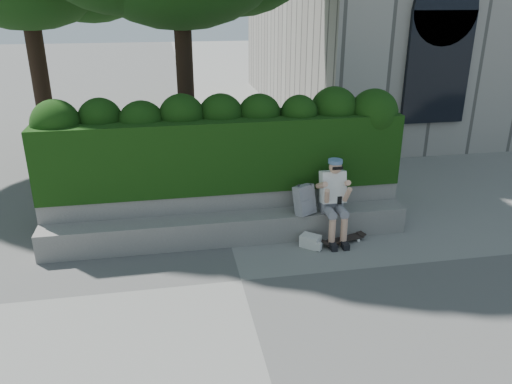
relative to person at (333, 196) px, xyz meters
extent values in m
plane|color=slate|center=(-1.70, -1.07, -0.75)|extent=(80.00, 80.00, 0.00)
cube|color=gray|center=(-1.70, 0.18, -0.53)|extent=(6.00, 0.45, 0.45)
cube|color=gray|center=(-1.70, 0.66, -0.38)|extent=(6.00, 0.50, 0.75)
cube|color=black|center=(-1.70, 0.88, 0.60)|extent=(6.00, 1.00, 1.20)
cylinder|color=black|center=(-2.13, 4.01, 1.01)|extent=(0.37, 0.37, 3.52)
cylinder|color=black|center=(-5.44, 5.34, 0.88)|extent=(0.39, 0.39, 3.27)
cube|color=gray|center=(0.00, 0.13, -0.19)|extent=(0.36, 0.26, 0.22)
cube|color=silver|center=(0.00, 0.06, 0.15)|extent=(0.40, 0.32, 0.55)
sphere|color=tan|center=(0.00, -0.01, 0.51)|extent=(0.21, 0.21, 0.21)
cylinder|color=slate|center=(0.00, 0.01, 0.60)|extent=(0.23, 0.23, 0.06)
cube|color=black|center=(0.00, -0.29, 0.05)|extent=(0.07, 0.02, 0.13)
cylinder|color=tan|center=(-0.10, -0.31, -0.51)|extent=(0.11, 0.11, 0.47)
cylinder|color=tan|center=(0.10, -0.31, -0.51)|extent=(0.11, 0.11, 0.47)
cube|color=black|center=(-0.10, -0.37, -0.70)|extent=(0.10, 0.26, 0.10)
cube|color=black|center=(0.10, -0.37, -0.70)|extent=(0.10, 0.26, 0.10)
cube|color=black|center=(0.14, -0.22, -0.68)|extent=(0.74, 0.37, 0.02)
cylinder|color=silver|center=(-0.08, -0.36, -0.73)|extent=(0.06, 0.04, 0.05)
cylinder|color=silver|center=(-0.13, -0.21, -0.73)|extent=(0.06, 0.04, 0.05)
cylinder|color=silver|center=(0.40, -0.22, -0.73)|extent=(0.06, 0.04, 0.05)
cylinder|color=silver|center=(0.36, -0.08, -0.73)|extent=(0.06, 0.04, 0.05)
cube|color=#A1A1A6|center=(-0.46, 0.08, -0.06)|extent=(0.38, 0.31, 0.49)
cube|color=beige|center=(-0.43, -0.24, -0.65)|extent=(0.37, 0.37, 0.20)
camera|label=1|loc=(-2.61, -7.19, 3.06)|focal=35.00mm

